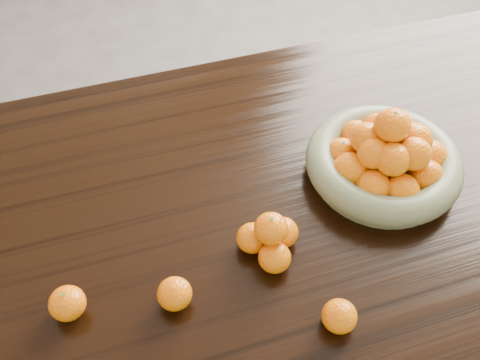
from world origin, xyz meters
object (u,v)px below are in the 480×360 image
object	(u,v)px
dining_table	(238,220)
fruit_bowl	(385,158)
loose_orange_0	(67,303)
orange_pyramid	(270,239)

from	to	relation	value
dining_table	fruit_bowl	distance (m)	0.37
dining_table	loose_orange_0	world-z (taller)	loose_orange_0
fruit_bowl	orange_pyramid	distance (m)	0.35
fruit_bowl	loose_orange_0	xyz separation A→B (m)	(-0.73, -0.14, -0.02)
orange_pyramid	loose_orange_0	size ratio (longest dim) A/B	1.87
fruit_bowl	orange_pyramid	xyz separation A→B (m)	(-0.32, -0.12, -0.01)
loose_orange_0	orange_pyramid	bearing A→B (deg)	1.99
loose_orange_0	fruit_bowl	bearing A→B (deg)	10.53
dining_table	orange_pyramid	distance (m)	0.21
fruit_bowl	loose_orange_0	size ratio (longest dim) A/B	5.10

